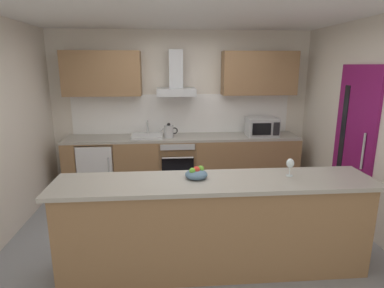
% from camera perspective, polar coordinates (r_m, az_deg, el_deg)
% --- Properties ---
extents(ground, '(5.33, 4.78, 0.02)m').
position_cam_1_polar(ground, '(4.10, -0.32, -16.09)').
color(ground, gray).
extents(ceiling, '(5.33, 4.78, 0.02)m').
position_cam_1_polar(ceiling, '(3.59, -0.38, 23.05)').
color(ceiling, white).
extents(wall_back, '(5.33, 0.12, 2.60)m').
position_cam_1_polar(wall_back, '(5.55, -1.85, 6.26)').
color(wall_back, silver).
rests_on(wall_back, ground).
extents(wall_right, '(0.12, 4.78, 2.60)m').
position_cam_1_polar(wall_right, '(4.39, 30.05, 2.33)').
color(wall_right, silver).
rests_on(wall_right, ground).
extents(backsplash_tile, '(3.68, 0.02, 0.66)m').
position_cam_1_polar(backsplash_tile, '(5.49, -1.81, 5.43)').
color(backsplash_tile, white).
extents(counter_back, '(3.81, 0.60, 0.90)m').
position_cam_1_polar(counter_back, '(5.36, -1.58, -3.33)').
color(counter_back, olive).
rests_on(counter_back, ground).
extents(counter_island, '(3.09, 0.64, 0.97)m').
position_cam_1_polar(counter_island, '(3.28, 4.06, -14.36)').
color(counter_island, olive).
rests_on(counter_island, ground).
extents(upper_cabinets, '(3.76, 0.32, 0.70)m').
position_cam_1_polar(upper_cabinets, '(5.27, -1.78, 12.51)').
color(upper_cabinets, olive).
extents(side_door, '(0.08, 0.85, 2.05)m').
position_cam_1_polar(side_door, '(4.64, 26.89, -0.22)').
color(side_door, '#7A1456').
rests_on(side_door, ground).
extents(oven, '(0.60, 0.62, 0.80)m').
position_cam_1_polar(oven, '(5.33, -2.66, -3.34)').
color(oven, slate).
rests_on(oven, ground).
extents(refrigerator, '(0.58, 0.60, 0.85)m').
position_cam_1_polar(refrigerator, '(5.45, -16.37, -3.89)').
color(refrigerator, white).
rests_on(refrigerator, ground).
extents(microwave, '(0.50, 0.38, 0.30)m').
position_cam_1_polar(microwave, '(5.39, 12.42, 3.01)').
color(microwave, '#B7BABC').
rests_on(microwave, counter_back).
extents(sink, '(0.50, 0.40, 0.26)m').
position_cam_1_polar(sink, '(5.23, -8.00, 1.51)').
color(sink, silver).
rests_on(sink, counter_back).
extents(kettle, '(0.29, 0.15, 0.24)m').
position_cam_1_polar(kettle, '(5.16, -4.15, 2.32)').
color(kettle, '#B7BABC').
rests_on(kettle, counter_back).
extents(range_hood, '(0.62, 0.45, 0.72)m').
position_cam_1_polar(range_hood, '(5.22, -2.88, 11.14)').
color(range_hood, '#B7BABC').
extents(wine_glass, '(0.08, 0.08, 0.18)m').
position_cam_1_polar(wine_glass, '(3.29, 17.16, -3.44)').
color(wine_glass, silver).
rests_on(wine_glass, counter_island).
extents(fruit_bowl, '(0.22, 0.22, 0.13)m').
position_cam_1_polar(fruit_bowl, '(3.11, 0.79, -5.34)').
color(fruit_bowl, slate).
rests_on(fruit_bowl, counter_island).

